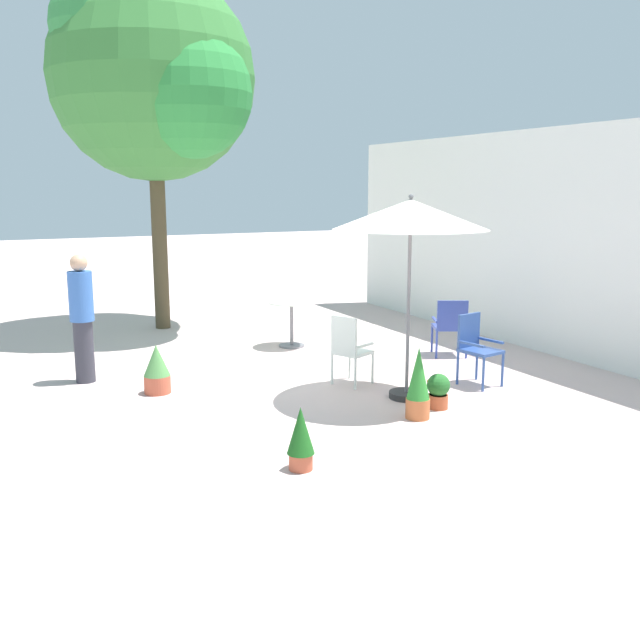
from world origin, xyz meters
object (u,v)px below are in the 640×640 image
object	(u,v)px
cafe_table_0	(292,315)
patio_chair_1	(349,347)
potted_plant_1	(418,384)
potted_plant_3	(438,390)
potted_plant_0	(157,369)
patio_chair_2	(451,324)
patio_umbrella_0	(411,217)
shade_tree	(156,76)
potted_plant_2	(301,437)
standing_person	(82,317)
patio_chair_0	(476,345)

from	to	relation	value
cafe_table_0	patio_chair_1	size ratio (longest dim) A/B	0.83
potted_plant_1	potted_plant_3	world-z (taller)	potted_plant_1
potted_plant_0	cafe_table_0	bearing A→B (deg)	122.14
patio_chair_1	potted_plant_3	world-z (taller)	patio_chair_1
patio_chair_2	potted_plant_3	distance (m)	2.74
patio_umbrella_0	potted_plant_3	world-z (taller)	patio_umbrella_0
shade_tree	patio_chair_1	bearing A→B (deg)	13.27
potted_plant_2	potted_plant_3	world-z (taller)	potted_plant_2
potted_plant_1	standing_person	distance (m)	4.62
patio_umbrella_0	potted_plant_0	size ratio (longest dim) A/B	3.98
standing_person	patio_umbrella_0	bearing A→B (deg)	53.17
shade_tree	potted_plant_1	xyz separation A→B (m)	(6.53, 1.20, -4.15)
potted_plant_2	standing_person	size ratio (longest dim) A/B	0.35
patio_chair_2	potted_plant_3	xyz separation A→B (m)	(2.09, -1.75, -0.30)
potted_plant_3	patio_chair_1	bearing A→B (deg)	-161.45
potted_plant_0	potted_plant_2	world-z (taller)	potted_plant_0
potted_plant_0	potted_plant_1	bearing A→B (deg)	45.68
potted_plant_1	standing_person	world-z (taller)	standing_person
shade_tree	standing_person	distance (m)	5.23
patio_umbrella_0	cafe_table_0	bearing A→B (deg)	-178.75
patio_chair_2	standing_person	xyz separation A→B (m)	(-1.05, -5.34, 0.38)
standing_person	potted_plant_1	bearing A→B (deg)	43.39
shade_tree	patio_chair_0	xyz separation A→B (m)	(5.68, 2.71, -4.01)
patio_umbrella_0	patio_chair_2	world-z (taller)	patio_umbrella_0
potted_plant_3	patio_chair_2	bearing A→B (deg)	140.03
potted_plant_1	patio_umbrella_0	bearing A→B (deg)	155.39
potted_plant_1	potted_plant_3	bearing A→B (deg)	114.28
potted_plant_3	standing_person	distance (m)	4.82
patio_umbrella_0	patio_chair_1	world-z (taller)	patio_umbrella_0
patio_chair_0	patio_chair_1	world-z (taller)	patio_chair_0
cafe_table_0	standing_person	size ratio (longest dim) A/B	0.45
patio_chair_0	patio_chair_1	size ratio (longest dim) A/B	1.01
shade_tree	potted_plant_0	world-z (taller)	shade_tree
patio_chair_1	potted_plant_0	xyz separation A→B (m)	(-0.79, -2.38, -0.21)
potted_plant_3	standing_person	world-z (taller)	standing_person
cafe_table_0	patio_chair_2	bearing A→B (deg)	47.62
patio_chair_0	patio_umbrella_0	bearing A→B (deg)	-84.15
potted_plant_3	shade_tree	bearing A→B (deg)	-165.56
shade_tree	potted_plant_2	world-z (taller)	shade_tree
cafe_table_0	patio_chair_0	bearing A→B (deg)	21.40
potted_plant_0	shade_tree	bearing A→B (deg)	163.79
patio_umbrella_0	standing_person	xyz separation A→B (m)	(-2.61, -3.49, -1.36)
patio_chair_2	cafe_table_0	bearing A→B (deg)	-132.38
patio_chair_1	potted_plant_2	bearing A→B (deg)	-37.94
shade_tree	patio_umbrella_0	size ratio (longest dim) A/B	2.51
potted_plant_2	potted_plant_1	bearing A→B (deg)	112.17
potted_plant_1	potted_plant_2	world-z (taller)	potted_plant_1
potted_plant_3	standing_person	bearing A→B (deg)	-131.24
cafe_table_0	potted_plant_1	size ratio (longest dim) A/B	0.93
patio_umbrella_0	patio_chair_1	distance (m)	1.96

